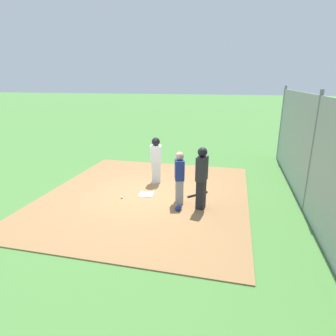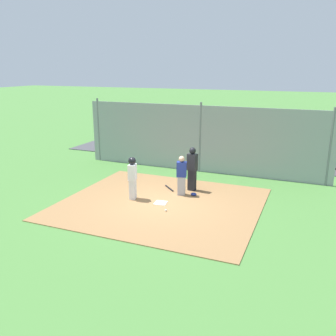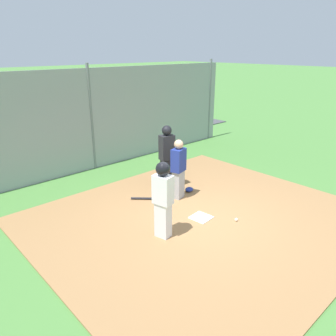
% 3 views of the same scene
% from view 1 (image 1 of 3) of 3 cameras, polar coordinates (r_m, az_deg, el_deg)
% --- Properties ---
extents(ground_plane, '(140.00, 140.00, 0.00)m').
position_cam_1_polar(ground_plane, '(9.18, -4.45, -5.55)').
color(ground_plane, '#477A38').
extents(dirt_infield, '(7.20, 6.40, 0.03)m').
position_cam_1_polar(dirt_infield, '(9.18, -4.45, -5.46)').
color(dirt_infield, olive).
rests_on(dirt_infield, ground_plane).
extents(home_plate, '(0.48, 0.48, 0.02)m').
position_cam_1_polar(home_plate, '(9.17, -4.46, -5.32)').
color(home_plate, white).
rests_on(home_plate, dirt_infield).
extents(catcher, '(0.44, 0.36, 1.58)m').
position_cam_1_polar(catcher, '(8.26, 2.33, -1.88)').
color(catcher, '#9E9EA3').
rests_on(catcher, dirt_infield).
extents(umpire, '(0.42, 0.32, 1.80)m').
position_cam_1_polar(umpire, '(7.92, 6.83, -1.78)').
color(umpire, black).
rests_on(umpire, dirt_infield).
extents(runner, '(0.34, 0.43, 1.65)m').
position_cam_1_polar(runner, '(9.92, -2.45, 2.18)').
color(runner, silver).
rests_on(runner, dirt_infield).
extents(baseball_bat, '(0.60, 0.60, 0.06)m').
position_cam_1_polar(baseball_bat, '(9.13, 6.04, -5.33)').
color(baseball_bat, black).
rests_on(baseball_bat, dirt_infield).
extents(catcher_mask, '(0.24, 0.20, 0.12)m').
position_cam_1_polar(catcher_mask, '(8.08, 2.07, -8.11)').
color(catcher_mask, navy).
rests_on(catcher_mask, dirt_infield).
extents(baseball, '(0.07, 0.07, 0.07)m').
position_cam_1_polar(baseball, '(8.95, -9.36, -5.89)').
color(baseball, white).
rests_on(baseball, dirt_infield).
extents(backstop_fence, '(12.00, 0.10, 3.35)m').
position_cam_1_polar(backstop_fence, '(8.54, 27.17, 2.14)').
color(backstop_fence, '#93999E').
rests_on(backstop_fence, ground_plane).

